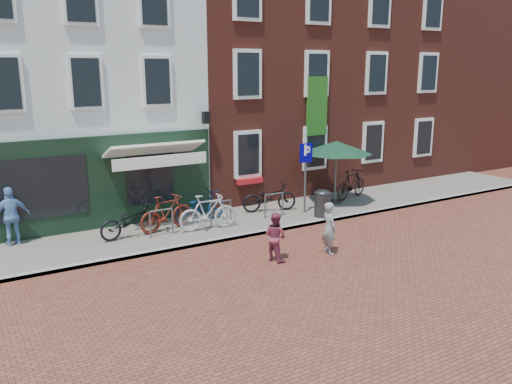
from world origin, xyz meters
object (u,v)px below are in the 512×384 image
parasol (337,145)px  boy (275,237)px  bicycle_0 (130,221)px  bicycle_2 (199,207)px  litter_bin (322,202)px  parking_sign (306,165)px  woman (329,228)px  cafe_person (11,216)px  bicycle_4 (269,197)px  bicycle_1 (166,213)px  bicycle_3 (208,212)px  bicycle_5 (352,184)px

parasol → boy: parasol is taller
bicycle_0 → bicycle_2: size_ratio=1.00×
litter_bin → parking_sign: (-0.22, 0.70, 1.16)m
woman → bicycle_0: (-4.34, 3.93, -0.13)m
boy → bicycle_0: 4.57m
cafe_person → bicycle_0: bearing=154.4°
litter_bin → boy: size_ratio=0.75×
litter_bin → parasol: bearing=38.1°
boy → bicycle_2: size_ratio=0.69×
parking_sign → bicycle_0: bearing=175.7°
cafe_person → bicycle_4: cafe_person is taller
litter_bin → woman: (-1.93, -2.78, 0.12)m
parking_sign → bicycle_1: (-4.89, 0.53, -1.11)m
litter_bin → bicycle_0: (-6.27, 1.15, -0.01)m
woman → boy: size_ratio=1.11×
litter_bin → bicycle_1: 5.25m
boy → cafe_person: (-5.87, 4.65, 0.28)m
bicycle_3 → bicycle_4: bearing=-67.6°
parasol → bicycle_3: (-5.49, -0.56, -1.62)m
bicycle_4 → bicycle_5: bicycle_5 is taller
litter_bin → bicycle_5: bearing=29.5°
litter_bin → bicycle_2: 4.14m
parasol → bicycle_5: size_ratio=1.40×
bicycle_4 → bicycle_3: bearing=122.7°
woman → bicycle_2: bearing=29.8°
parasol → bicycle_3: size_ratio=1.40×
parking_sign → cafe_person: 9.30m
bicycle_1 → cafe_person: bearing=65.5°
boy → bicycle_0: bearing=21.0°
bicycle_2 → bicycle_3: bearing=161.3°
bicycle_3 → bicycle_4: size_ratio=0.97×
cafe_person → bicycle_0: (3.09, -1.02, -0.34)m
woman → boy: (-1.56, 0.30, -0.07)m
parasol → boy: (-5.01, -3.66, -1.62)m
litter_bin → bicycle_1: size_ratio=0.53×
parking_sign → boy: bearing=-135.9°
bicycle_3 → bicycle_5: (6.49, 0.79, 0.00)m
litter_bin → boy: bearing=-144.7°
litter_bin → parking_sign: 1.37m
woman → boy: bearing=84.9°
bicycle_5 → boy: bearing=106.3°
cafe_person → bicycle_5: bearing=169.1°
boy → bicycle_2: (-0.35, 4.02, -0.05)m
parking_sign → parasol: bearing=15.7°
parasol → cafe_person: (-10.88, 0.99, -1.34)m
bicycle_2 → cafe_person: bearing=72.8°
parasol → bicycle_3: bearing=-174.2°
cafe_person → bicycle_2: size_ratio=0.88×
parking_sign → bicycle_3: 3.92m
bicycle_0 → bicycle_1: size_ratio=1.03×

